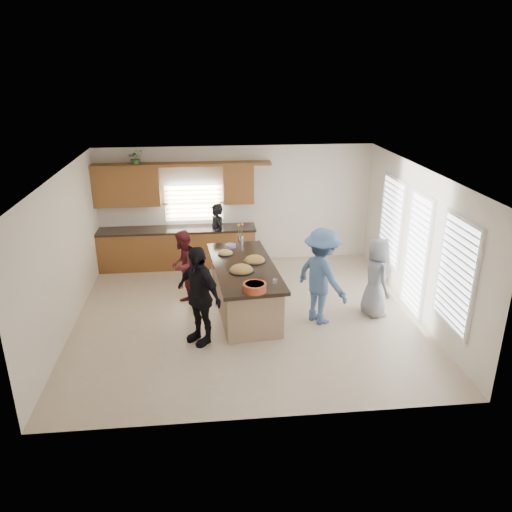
{
  "coord_description": "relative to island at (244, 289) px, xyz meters",
  "views": [
    {
      "loc": [
        -0.72,
        -8.56,
        4.57
      ],
      "look_at": [
        0.19,
        0.21,
        1.15
      ],
      "focal_mm": 35.0,
      "sensor_mm": 36.0,
      "label": 1
    }
  ],
  "objects": [
    {
      "name": "salad_bowl",
      "position": [
        0.09,
        -1.17,
        0.58
      ],
      "size": [
        0.4,
        0.4,
        0.14
      ],
      "color": "#B84421",
      "rests_on": "island"
    },
    {
      "name": "platter_back",
      "position": [
        -0.33,
        0.62,
        0.52
      ],
      "size": [
        0.32,
        0.32,
        0.13
      ],
      "color": "black",
      "rests_on": "island"
    },
    {
      "name": "woman_right_back",
      "position": [
        1.38,
        -0.6,
        0.46
      ],
      "size": [
        1.19,
        1.36,
        1.83
      ],
      "primitive_type": "imported",
      "rotation": [
        0.0,
        0.0,
        2.12
      ],
      "color": "#405F8C",
      "rests_on": "ground"
    },
    {
      "name": "clear_cup",
      "position": [
        0.47,
        -0.92,
        0.54
      ],
      "size": [
        0.09,
        0.09,
        0.09
      ],
      "primitive_type": "cylinder",
      "color": "white",
      "rests_on": "island"
    },
    {
      "name": "woman_left_back",
      "position": [
        -0.46,
        2.34,
        0.32
      ],
      "size": [
        0.56,
        0.66,
        1.54
      ],
      "primitive_type": "imported",
      "rotation": [
        0.0,
        0.0,
        -1.17
      ],
      "color": "black",
      "rests_on": "ground"
    },
    {
      "name": "room_shell",
      "position": [
        0.03,
        -0.26,
        1.45
      ],
      "size": [
        6.52,
        6.02,
        2.81
      ],
      "color": "silver",
      "rests_on": "ground"
    },
    {
      "name": "island",
      "position": [
        0.0,
        0.0,
        0.0
      ],
      "size": [
        1.38,
        2.79,
        0.95
      ],
      "rotation": [
        0.0,
        0.0,
        0.09
      ],
      "color": "tan",
      "rests_on": "ground"
    },
    {
      "name": "flower_vase",
      "position": [
        0.03,
        1.26,
        0.73
      ],
      "size": [
        0.14,
        0.14,
        0.44
      ],
      "color": "silver",
      "rests_on": "island"
    },
    {
      "name": "back_cabinetry",
      "position": [
        -1.43,
        2.47,
        0.46
      ],
      "size": [
        4.08,
        0.66,
        2.46
      ],
      "color": "brown",
      "rests_on": "ground"
    },
    {
      "name": "potted_plant",
      "position": [
        -2.2,
        2.56,
        2.14
      ],
      "size": [
        0.41,
        0.38,
        0.38
      ],
      "primitive_type": "imported",
      "rotation": [
        0.0,
        0.0,
        0.26
      ],
      "color": "#3B6A2A",
      "rests_on": "back_cabinetry"
    },
    {
      "name": "right_wall_glazing",
      "position": [
        3.25,
        -0.39,
        0.89
      ],
      "size": [
        0.06,
        4.0,
        2.25
      ],
      "color": "white",
      "rests_on": "ground"
    },
    {
      "name": "plate_stack",
      "position": [
        -0.2,
        1.05,
        0.53
      ],
      "size": [
        0.23,
        0.23,
        0.06
      ],
      "primitive_type": "cylinder",
      "color": "#9C7BB4",
      "rests_on": "island"
    },
    {
      "name": "woman_left_mid",
      "position": [
        -1.19,
        0.66,
        0.28
      ],
      "size": [
        0.73,
        0.83,
        1.46
      ],
      "primitive_type": "imported",
      "rotation": [
        0.0,
        0.0,
        -1.85
      ],
      "color": "maroon",
      "rests_on": "ground"
    },
    {
      "name": "woman_right_front",
      "position": [
        2.48,
        -0.44,
        0.32
      ],
      "size": [
        0.57,
        0.8,
        1.55
      ],
      "primitive_type": "imported",
      "rotation": [
        0.0,
        0.0,
        1.67
      ],
      "color": "gray",
      "rests_on": "ground"
    },
    {
      "name": "woman_left_front",
      "position": [
        -0.87,
        -1.11,
        0.43
      ],
      "size": [
        1.0,
        1.06,
        1.76
      ],
      "primitive_type": "imported",
      "rotation": [
        0.0,
        0.0,
        -0.85
      ],
      "color": "black",
      "rests_on": "ground"
    },
    {
      "name": "floor",
      "position": [
        0.03,
        -0.26,
        -0.45
      ],
      "size": [
        6.5,
        6.5,
        0.0
      ],
      "primitive_type": "plane",
      "color": "beige",
      "rests_on": "ground"
    },
    {
      "name": "platter_mid",
      "position": [
        0.22,
        0.16,
        0.53
      ],
      "size": [
        0.45,
        0.45,
        0.18
      ],
      "color": "black",
      "rests_on": "island"
    },
    {
      "name": "platter_front",
      "position": [
        -0.07,
        -0.3,
        0.53
      ],
      "size": [
        0.48,
        0.48,
        0.19
      ],
      "color": "black",
      "rests_on": "island"
    }
  ]
}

